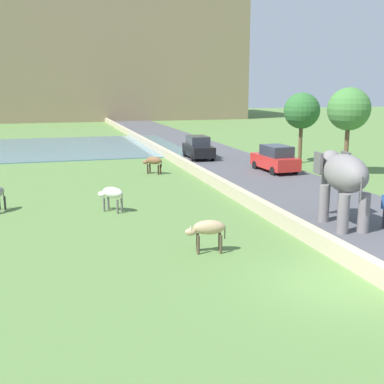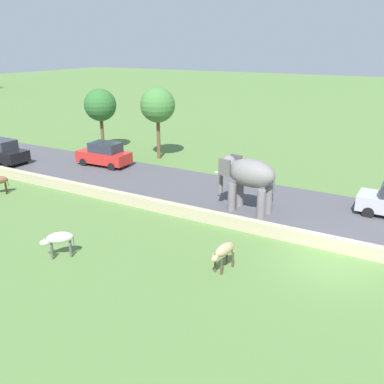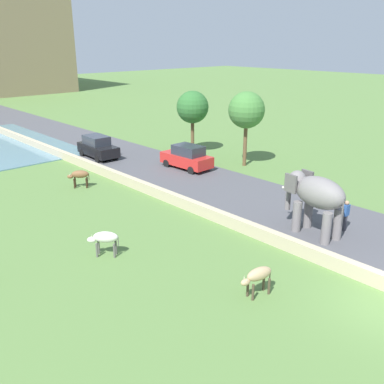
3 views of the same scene
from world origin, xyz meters
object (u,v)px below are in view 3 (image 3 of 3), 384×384
(person_beside_elephant, at_px, (345,215))
(cow_brown, at_px, (79,175))
(cow_tan, at_px, (258,276))
(car_black, at_px, (98,147))
(car_red, at_px, (187,157))
(cow_white, at_px, (105,238))
(elephant, at_px, (315,195))

(person_beside_elephant, bearing_deg, cow_brown, 112.72)
(cow_tan, bearing_deg, car_black, 73.97)
(car_black, height_order, cow_tan, car_black)
(cow_brown, height_order, cow_tan, same)
(car_red, relative_size, cow_tan, 2.86)
(cow_white, bearing_deg, car_black, 59.90)
(elephant, relative_size, cow_white, 2.89)
(elephant, height_order, cow_tan, elephant)
(person_beside_elephant, xyz_separation_m, cow_brown, (-6.29, 15.02, -0.04))
(elephant, relative_size, car_red, 0.87)
(car_red, bearing_deg, cow_brown, 168.88)
(car_black, xyz_separation_m, car_red, (3.15, -7.23, 0.00))
(car_black, bearing_deg, cow_tan, -106.03)
(car_black, relative_size, car_red, 1.00)
(cow_white, xyz_separation_m, cow_tan, (2.45, -6.56, 0.00))
(elephant, distance_m, car_red, 13.01)
(person_beside_elephant, distance_m, car_red, 13.56)
(elephant, distance_m, cow_white, 10.03)
(person_beside_elephant, xyz_separation_m, car_black, (-1.51, 20.70, 0.03))
(car_red, relative_size, cow_brown, 3.15)
(cow_brown, xyz_separation_m, cow_white, (-3.81, -9.14, 0.00))
(cow_white, bearing_deg, car_red, 32.87)
(cow_brown, relative_size, cow_tan, 0.91)
(person_beside_elephant, bearing_deg, car_black, 94.18)
(car_black, xyz_separation_m, cow_brown, (-4.78, -5.68, -0.06))
(elephant, height_order, car_red, elephant)
(person_beside_elephant, relative_size, cow_brown, 1.26)
(person_beside_elephant, distance_m, cow_tan, 7.68)
(person_beside_elephant, height_order, car_red, car_red)
(car_red, bearing_deg, cow_white, -147.13)
(person_beside_elephant, height_order, cow_brown, person_beside_elephant)
(elephant, bearing_deg, person_beside_elephant, -30.83)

